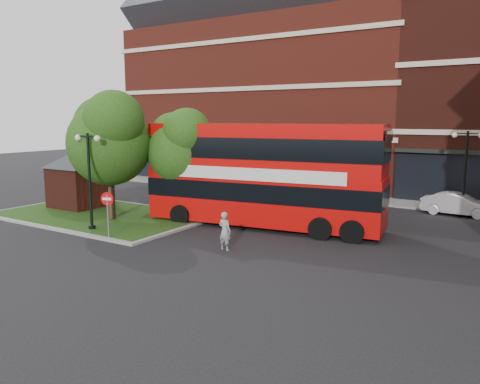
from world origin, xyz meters
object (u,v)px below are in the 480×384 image
Objects in this scene: woman at (225,231)px; car_white at (458,204)px; car_silver at (315,188)px; bus at (263,168)px.

woman is 15.49m from car_white.
bus is at bearing -167.41° from car_silver.
car_white is at bearing 37.91° from bus.
bus is 3.38× the size of car_silver.
bus is at bearing -74.71° from woman.
woman is 15.16m from car_silver.
bus is 7.48× the size of woman.
woman is 0.42× the size of car_white.
bus is at bearing 138.21° from car_white.
bus reaches higher than car_silver.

